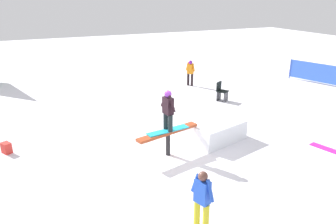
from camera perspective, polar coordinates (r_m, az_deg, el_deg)
The scene contains 10 objects.
ground_plane at distance 10.09m, azimuth 0.00°, elevation -7.43°, with size 60.00×60.00×0.00m, color white.
rail_feature at distance 9.80m, azimuth 0.00°, elevation -4.01°, with size 2.13×0.80×0.79m.
snow_kicker_ramp at distance 11.12m, azimuth 7.71°, elevation -3.06°, with size 1.80×1.50×0.65m, color white.
main_rider_on_rail at distance 9.52m, azimuth 0.00°, elevation 0.08°, with size 1.38×0.74×1.26m.
bystander_orange at distance 17.39m, azimuth 3.90°, elevation 7.04°, with size 0.34×0.53×1.35m.
bystander_blue at distance 6.89m, azimuth 5.96°, elevation -14.55°, with size 0.28×0.60×1.34m.
loose_snowboard_magenta at distance 11.52m, azimuth 26.41°, elevation -5.96°, with size 1.25×0.28×0.02m, color #CB20A4.
folding_chair at distance 15.10m, azimuth 9.31°, elevation 3.46°, with size 0.60×0.60×0.88m.
backpack_on_snow at distance 11.27m, azimuth -26.31°, elevation -5.62°, with size 0.30×0.22×0.34m, color red.
safety_fence at distance 19.21m, azimuth 27.24°, elevation 5.62°, with size 1.61×4.96×1.10m.
Camera 1 is at (3.68, 8.16, 4.65)m, focal length 35.00 mm.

